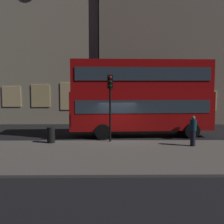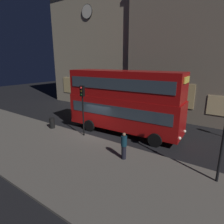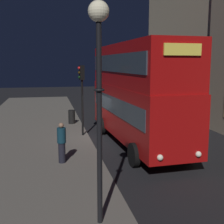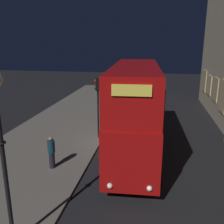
% 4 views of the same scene
% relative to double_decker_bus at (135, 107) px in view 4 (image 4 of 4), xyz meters
% --- Properties ---
extents(ground_plane, '(80.00, 80.00, 0.00)m').
position_rel_double_decker_bus_xyz_m(ground_plane, '(-1.69, -1.48, -3.03)').
color(ground_plane, black).
extents(sidewalk_slab, '(44.00, 7.24, 0.12)m').
position_rel_double_decker_bus_xyz_m(sidewalk_slab, '(-1.69, -5.98, -2.97)').
color(sidewalk_slab, '#5B564F').
rests_on(sidewalk_slab, ground).
extents(double_decker_bus, '(10.25, 3.23, 5.42)m').
position_rel_double_decker_bus_xyz_m(double_decker_bus, '(0.00, 0.00, 0.00)').
color(double_decker_bus, '#9E0C0C').
rests_on(double_decker_bus, ground).
extents(traffic_light_near_kerb, '(0.35, 0.38, 4.19)m').
position_rel_double_decker_bus_xyz_m(traffic_light_near_kerb, '(-2.20, -2.71, 0.09)').
color(traffic_light_near_kerb, black).
rests_on(traffic_light_near_kerb, sidewalk_slab).
extents(pedestrian, '(0.38, 0.38, 1.77)m').
position_rel_double_decker_bus_xyz_m(pedestrian, '(2.63, -4.15, -2.00)').
color(pedestrian, black).
rests_on(pedestrian, sidewalk_slab).
extents(litter_bin, '(0.48, 0.48, 0.98)m').
position_rel_double_decker_bus_xyz_m(litter_bin, '(-5.87, -3.08, -2.42)').
color(litter_bin, black).
rests_on(litter_bin, sidewalk_slab).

